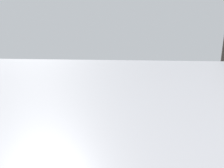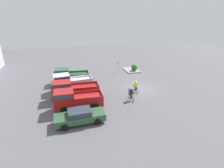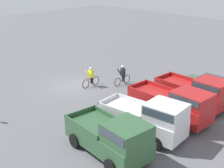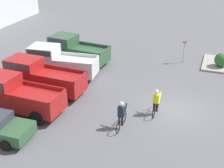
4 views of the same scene
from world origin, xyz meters
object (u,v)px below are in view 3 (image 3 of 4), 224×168
(pickup_truck_0, at_px, (197,91))
(pickup_truck_1, at_px, (175,103))
(sedan_0, at_px, (213,86))
(pickup_truck_3, at_px, (113,136))
(pickup_truck_2, at_px, (149,118))
(cyclist_1, at_px, (123,75))
(cyclist_0, at_px, (91,77))

(pickup_truck_0, relative_size, pickup_truck_1, 0.92)
(sedan_0, height_order, pickup_truck_0, pickup_truck_0)
(pickup_truck_1, relative_size, pickup_truck_3, 1.10)
(pickup_truck_2, xyz_separation_m, pickup_truck_3, (2.89, -0.01, -0.03))
(cyclist_1, bearing_deg, sedan_0, 116.42)
(pickup_truck_3, bearing_deg, pickup_truck_0, -178.88)
(pickup_truck_0, xyz_separation_m, pickup_truck_3, (8.43, 0.16, -0.01))
(pickup_truck_3, bearing_deg, pickup_truck_2, 179.78)
(pickup_truck_2, bearing_deg, pickup_truck_0, -178.18)
(sedan_0, relative_size, cyclist_1, 2.57)
(pickup_truck_3, xyz_separation_m, cyclist_0, (-5.88, -8.35, -0.35))
(pickup_truck_2, bearing_deg, pickup_truck_3, -0.22)
(pickup_truck_0, bearing_deg, cyclist_0, -72.69)
(pickup_truck_0, xyz_separation_m, pickup_truck_1, (2.80, 0.08, 0.00))
(pickup_truck_2, bearing_deg, cyclist_1, -126.93)
(sedan_0, bearing_deg, cyclist_0, -56.06)
(pickup_truck_1, height_order, cyclist_1, pickup_truck_1)
(cyclist_0, relative_size, cyclist_1, 0.98)
(pickup_truck_0, distance_m, cyclist_0, 8.58)
(sedan_0, distance_m, pickup_truck_3, 11.26)
(pickup_truck_0, height_order, cyclist_1, pickup_truck_0)
(sedan_0, xyz_separation_m, pickup_truck_0, (2.81, 0.22, 0.47))
(pickup_truck_1, height_order, pickup_truck_2, pickup_truck_2)
(pickup_truck_2, height_order, pickup_truck_3, pickup_truck_2)
(pickup_truck_0, bearing_deg, pickup_truck_3, 1.12)
(cyclist_0, xyz_separation_m, cyclist_1, (-2.16, 1.52, 0.04))
(cyclist_0, bearing_deg, pickup_truck_2, 70.33)
(pickup_truck_0, height_order, pickup_truck_2, pickup_truck_2)
(cyclist_1, bearing_deg, pickup_truck_1, 70.34)
(pickup_truck_1, bearing_deg, cyclist_1, -109.66)
(sedan_0, xyz_separation_m, cyclist_1, (3.21, -6.45, 0.14))
(pickup_truck_3, distance_m, cyclist_0, 10.22)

